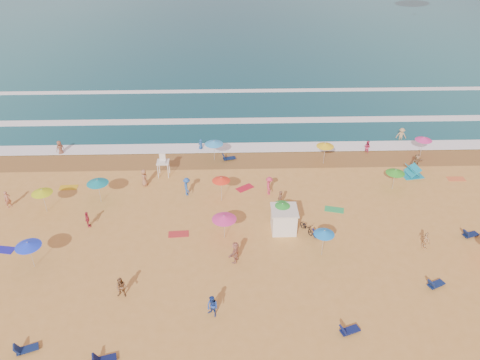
{
  "coord_description": "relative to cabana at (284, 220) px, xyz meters",
  "views": [
    {
      "loc": [
        0.86,
        -30.84,
        24.69
      ],
      "look_at": [
        1.9,
        6.0,
        1.5
      ],
      "focal_mm": 35.0,
      "sensor_mm": 36.0,
      "label": 1
    }
  ],
  "objects": [
    {
      "name": "bicycle",
      "position": [
        1.9,
        -0.3,
        -0.55
      ],
      "size": [
        1.31,
        1.78,
        0.89
      ],
      "primitive_type": "imported",
      "rotation": [
        0.0,
        0.0,
        0.48
      ],
      "color": "black",
      "rests_on": "ground"
    },
    {
      "name": "cabana",
      "position": [
        0.0,
        0.0,
        0.0
      ],
      "size": [
        2.0,
        2.0,
        2.0
      ],
      "primitive_type": "cube",
      "color": "white",
      "rests_on": "ground"
    },
    {
      "name": "ocean",
      "position": [
        -5.41,
        83.64,
        -1.0
      ],
      "size": [
        220.0,
        140.0,
        0.18
      ],
      "primitive_type": "cube",
      "color": "#0C4756",
      "rests_on": "ground"
    },
    {
      "name": "beachgoers",
      "position": [
        -4.33,
        4.14,
        -0.18
      ],
      "size": [
        45.87,
        26.08,
        2.14
      ],
      "color": "brown",
      "rests_on": "ground"
    },
    {
      "name": "surf_foam",
      "position": [
        -5.41,
        20.96,
        -0.9
      ],
      "size": [
        200.0,
        18.7,
        0.05
      ],
      "color": "white",
      "rests_on": "ground"
    },
    {
      "name": "cabana_roof",
      "position": [
        0.0,
        0.0,
        1.06
      ],
      "size": [
        2.2,
        2.2,
        0.12
      ],
      "primitive_type": "cube",
      "color": "silver",
      "rests_on": "cabana"
    },
    {
      "name": "beach_umbrellas",
      "position": [
        -7.86,
        0.68,
        1.17
      ],
      "size": [
        56.41,
        28.85,
        0.74
      ],
      "color": "#FF341A",
      "rests_on": "ground"
    },
    {
      "name": "loungers",
      "position": [
        2.18,
        -3.99,
        -0.83
      ],
      "size": [
        38.0,
        25.66,
        0.34
      ],
      "color": "#0F1F4F",
      "rests_on": "ground"
    },
    {
      "name": "lifeguard_stand",
      "position": [
        -11.06,
        9.13,
        0.05
      ],
      "size": [
        1.2,
        1.2,
        2.1
      ],
      "primitive_type": null,
      "color": "white",
      "rests_on": "ground"
    },
    {
      "name": "wet_sand",
      "position": [
        -5.41,
        12.14,
        -0.99
      ],
      "size": [
        220.0,
        220.0,
        0.0
      ],
      "primitive_type": "plane",
      "color": "olive",
      "rests_on": "ground"
    },
    {
      "name": "towels",
      "position": [
        -6.69,
        -2.07,
        -0.98
      ],
      "size": [
        47.61,
        23.16,
        0.03
      ],
      "color": "red",
      "rests_on": "ground"
    },
    {
      "name": "ground",
      "position": [
        -5.41,
        -0.36,
        -1.0
      ],
      "size": [
        220.0,
        220.0,
        0.0
      ],
      "primitive_type": "plane",
      "color": "gold",
      "rests_on": "ground"
    },
    {
      "name": "popup_tents",
      "position": [
        16.97,
        2.15,
        -0.4
      ],
      "size": [
        8.39,
        14.54,
        1.2
      ],
      "color": "#D42F8C",
      "rests_on": "ground"
    }
  ]
}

